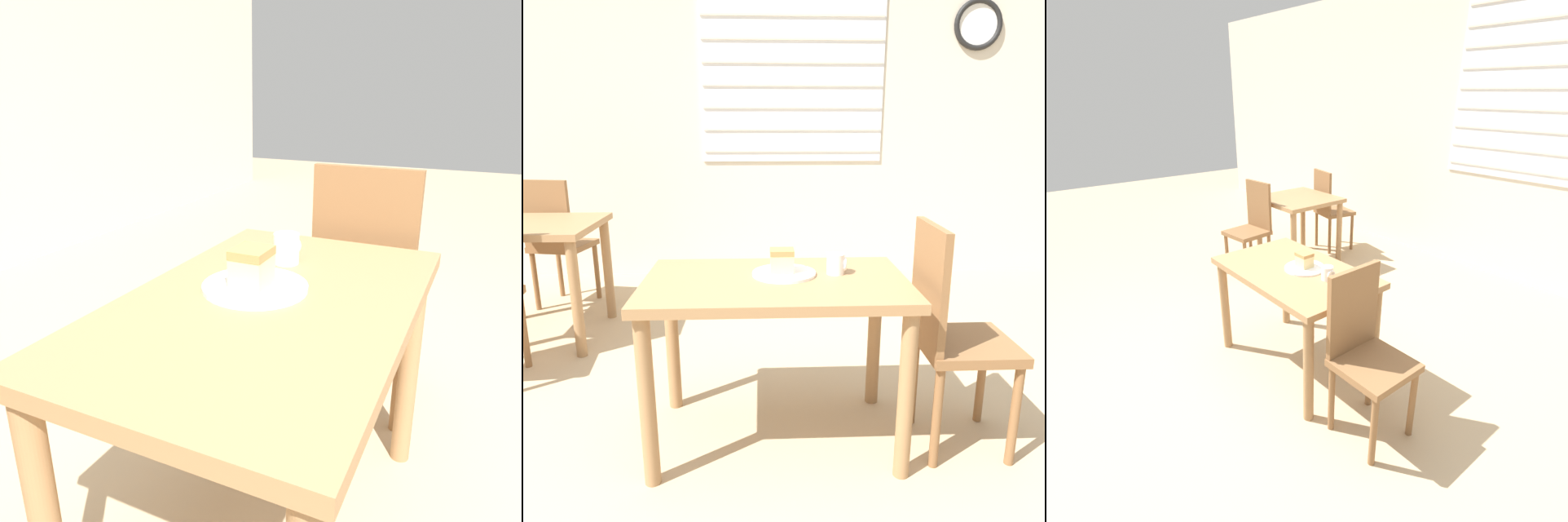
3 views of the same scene
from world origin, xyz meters
The scene contains 10 objects.
ground_plane centered at (0.00, 0.00, 0.00)m, with size 14.00×14.00×0.00m, color tan.
wall_back centered at (0.01, 3.03, 1.41)m, with size 10.00×0.10×2.80m.
dining_table_near centered at (0.00, 0.51, 0.59)m, with size 1.04×0.64×0.71m.
dining_table_far centered at (-1.41, 1.65, 0.59)m, with size 0.72×0.71×0.73m.
chair_near_window centered at (0.69, 0.44, 0.50)m, with size 0.36×0.36×0.94m.
chair_far_corner centered at (-1.49, 1.12, 0.50)m, with size 0.40×0.40×0.94m.
chair_far_opposite centered at (-1.50, 2.18, 0.50)m, with size 0.43×0.43×0.94m.
plate centered at (0.04, 0.56, 0.71)m, with size 0.26×0.26×0.01m.
cake_slice centered at (0.03, 0.57, 0.77)m, with size 0.10×0.08×0.09m.
coffee_mug centered at (0.25, 0.57, 0.75)m, with size 0.08×0.07×0.08m.
Camera 3 is at (1.88, -0.93, 1.76)m, focal length 28.00 mm.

